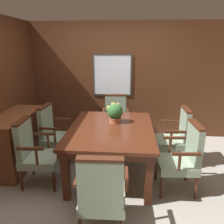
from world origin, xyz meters
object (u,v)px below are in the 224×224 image
at_px(chair_left_far, 54,132).
at_px(sideboard_cabinet, 17,140).
at_px(dining_table, 111,133).
at_px(chair_right_near, 183,156).
at_px(potted_plant, 115,113).
at_px(chair_head_far, 116,118).
at_px(chair_head_near, 102,193).
at_px(chair_left_near, 35,151).
at_px(chair_right_far, 176,135).

bearing_deg(chair_left_far, sideboard_cabinet, 117.77).
xyz_separation_m(dining_table, chair_right_near, (1.02, -0.35, -0.16)).
bearing_deg(sideboard_cabinet, chair_left_far, 24.17).
bearing_deg(potted_plant, dining_table, -99.89).
height_order(chair_head_far, chair_head_near, same).
distance_m(dining_table, chair_left_far, 1.11).
bearing_deg(chair_left_near, chair_right_near, -92.76).
bearing_deg(chair_right_far, dining_table, -69.97).
xyz_separation_m(chair_right_far, chair_head_near, (-1.05, -1.59, 0.00)).
bearing_deg(dining_table, chair_head_near, -89.70).
relative_size(chair_right_far, chair_head_near, 1.00).
relative_size(chair_head_near, chair_left_near, 1.00).
distance_m(dining_table, chair_left_near, 1.14).
bearing_deg(chair_left_near, chair_left_far, -6.05).
distance_m(chair_head_near, sideboard_cabinet, 2.07).
height_order(potted_plant, sideboard_cabinet, potted_plant).
xyz_separation_m(dining_table, chair_head_near, (0.01, -1.21, -0.16)).
bearing_deg(chair_head_near, chair_right_far, -125.29).
bearing_deg(dining_table, potted_plant, 80.11).
bearing_deg(chair_right_far, chair_left_near, -70.27).
height_order(chair_right_far, sideboard_cabinet, chair_right_far).
bearing_deg(chair_left_near, chair_head_far, -36.60).
distance_m(chair_head_far, chair_right_near, 1.89).
bearing_deg(sideboard_cabinet, chair_right_far, 5.95).
bearing_deg(dining_table, chair_right_far, 19.71).
distance_m(dining_table, chair_right_far, 1.14).
distance_m(chair_right_far, chair_head_far, 1.37).
relative_size(chair_right_far, sideboard_cabinet, 0.80).
distance_m(chair_head_near, potted_plant, 1.50).
height_order(chair_right_far, chair_head_near, same).
bearing_deg(chair_head_near, potted_plant, -93.06).
height_order(chair_head_near, chair_left_far, same).
bearing_deg(potted_plant, chair_right_near, -31.06).
height_order(dining_table, chair_left_near, chair_left_near).
bearing_deg(potted_plant, chair_head_far, 93.07).
distance_m(chair_left_far, sideboard_cabinet, 0.61).
height_order(dining_table, chair_right_near, chair_right_near).
distance_m(chair_right_far, chair_left_near, 2.26).
relative_size(chair_right_far, chair_left_near, 1.00).
xyz_separation_m(chair_left_near, sideboard_cabinet, (-0.52, 0.47, -0.06)).
bearing_deg(sideboard_cabinet, dining_table, -3.73).
height_order(chair_left_near, sideboard_cabinet, chair_left_near).
height_order(chair_head_far, chair_left_far, same).
relative_size(chair_head_near, chair_right_near, 1.00).
height_order(chair_left_near, chair_right_near, same).
bearing_deg(sideboard_cabinet, chair_head_near, -39.38).
xyz_separation_m(chair_head_far, chair_right_near, (1.03, -1.59, 0.00)).
xyz_separation_m(dining_table, chair_left_far, (-1.04, 0.35, -0.16)).
relative_size(chair_head_near, chair_left_far, 1.00).
relative_size(chair_head_far, potted_plant, 3.00).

